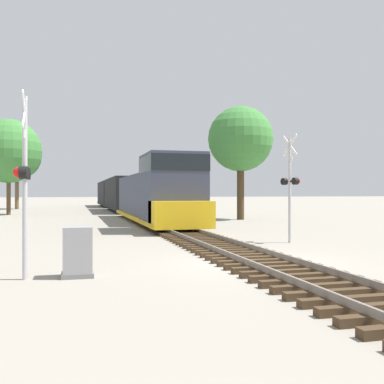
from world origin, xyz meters
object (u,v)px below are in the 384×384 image
object	(u,v)px
crossing_signal_near	(24,176)
crossing_signal_far	(290,183)
freight_train	(125,194)
relay_cabinet	(78,252)
tree_mid_background	(9,151)
tree_deep_background	(17,156)
tree_far_right	(241,139)

from	to	relation	value
crossing_signal_near	crossing_signal_far	size ratio (longest dim) A/B	1.00
freight_train	relay_cabinet	xyz separation A→B (m)	(-5.20, -36.84, -1.32)
relay_cabinet	tree_mid_background	size ratio (longest dim) A/B	0.14
freight_train	crossing_signal_far	world-z (taller)	crossing_signal_far
freight_train	relay_cabinet	distance (m)	37.23
crossing_signal_near	tree_mid_background	bearing A→B (deg)	-171.36
crossing_signal_near	tree_deep_background	size ratio (longest dim) A/B	0.46
crossing_signal_far	tree_far_right	size ratio (longest dim) A/B	0.52
crossing_signal_far	relay_cabinet	world-z (taller)	crossing_signal_far
relay_cabinet	crossing_signal_far	bearing A→B (deg)	32.87
freight_train	tree_far_right	distance (m)	17.69
crossing_signal_near	crossing_signal_far	xyz separation A→B (m)	(10.05, 5.67, -0.01)
freight_train	crossing_signal_near	world-z (taller)	crossing_signal_near
freight_train	crossing_signal_far	distance (m)	31.38
crossing_signal_near	relay_cabinet	world-z (taller)	crossing_signal_near
tree_deep_background	crossing_signal_far	bearing A→B (deg)	-69.94
tree_mid_background	tree_deep_background	distance (m)	15.35
relay_cabinet	tree_mid_background	xyz separation A→B (m)	(-6.07, 33.84, 5.42)
tree_mid_background	freight_train	bearing A→B (deg)	14.90
crossing_signal_near	tree_deep_background	world-z (taller)	tree_deep_background
tree_far_right	tree_mid_background	bearing A→B (deg)	146.09
freight_train	tree_mid_background	world-z (taller)	tree_mid_background
crossing_signal_near	crossing_signal_far	bearing A→B (deg)	120.00
crossing_signal_near	tree_far_right	distance (m)	25.69
crossing_signal_far	freight_train	bearing A→B (deg)	-6.79
tree_mid_background	relay_cabinet	bearing A→B (deg)	-79.82
crossing_signal_far	tree_deep_background	world-z (taller)	tree_deep_background
crossing_signal_near	tree_deep_background	xyz separation A→B (m)	(-5.83, 49.14, 4.25)
relay_cabinet	tree_deep_background	size ratio (longest dim) A/B	0.13
tree_far_right	tree_deep_background	bearing A→B (deg)	125.23
crossing_signal_far	tree_far_right	xyz separation A→B (m)	(3.76, 15.67, 3.76)
tree_far_right	tree_deep_background	size ratio (longest dim) A/B	0.90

